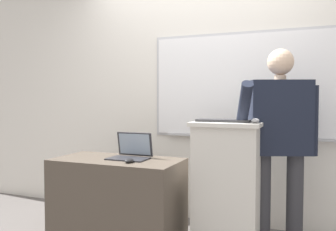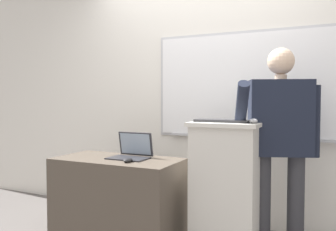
# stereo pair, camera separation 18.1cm
# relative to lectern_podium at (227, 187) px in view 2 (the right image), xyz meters

# --- Properties ---
(back_wall) EXTENTS (6.40, 0.17, 2.91)m
(back_wall) POSITION_rel_lectern_podium_xyz_m (-0.36, 0.68, 0.93)
(back_wall) COLOR silver
(back_wall) RESTS_ON ground_plane
(lectern_podium) EXTENTS (0.53, 0.48, 1.04)m
(lectern_podium) POSITION_rel_lectern_podium_xyz_m (0.00, 0.00, 0.00)
(lectern_podium) COLOR beige
(lectern_podium) RESTS_ON ground_plane
(side_desk) EXTENTS (1.08, 0.55, 0.71)m
(side_desk) POSITION_rel_lectern_podium_xyz_m (-0.91, -0.17, -0.17)
(side_desk) COLOR #4C4238
(side_desk) RESTS_ON ground_plane
(person_presenter) EXTENTS (0.64, 0.65, 1.61)m
(person_presenter) POSITION_rel_lectern_podium_xyz_m (0.37, 0.15, 0.41)
(person_presenter) COLOR #333338
(person_presenter) RESTS_ON ground_plane
(laptop) EXTENTS (0.33, 0.26, 0.22)m
(laptop) POSITION_rel_lectern_podium_xyz_m (-0.82, -0.09, 0.25)
(laptop) COLOR #28282D
(laptop) RESTS_ON side_desk
(wireless_keyboard) EXTENTS (0.42, 0.13, 0.02)m
(wireless_keyboard) POSITION_rel_lectern_podium_xyz_m (-0.03, -0.06, 0.53)
(wireless_keyboard) COLOR #2D2D30
(wireless_keyboard) RESTS_ON lectern_podium
(computer_mouse_by_laptop) EXTENTS (0.06, 0.10, 0.03)m
(computer_mouse_by_laptop) POSITION_rel_lectern_podium_xyz_m (-0.73, -0.30, 0.20)
(computer_mouse_by_laptop) COLOR black
(computer_mouse_by_laptop) RESTS_ON side_desk
(computer_mouse_by_keyboard) EXTENTS (0.06, 0.10, 0.03)m
(computer_mouse_by_keyboard) POSITION_rel_lectern_podium_xyz_m (0.22, -0.08, 0.53)
(computer_mouse_by_keyboard) COLOR #BCBCC1
(computer_mouse_by_keyboard) RESTS_ON lectern_podium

